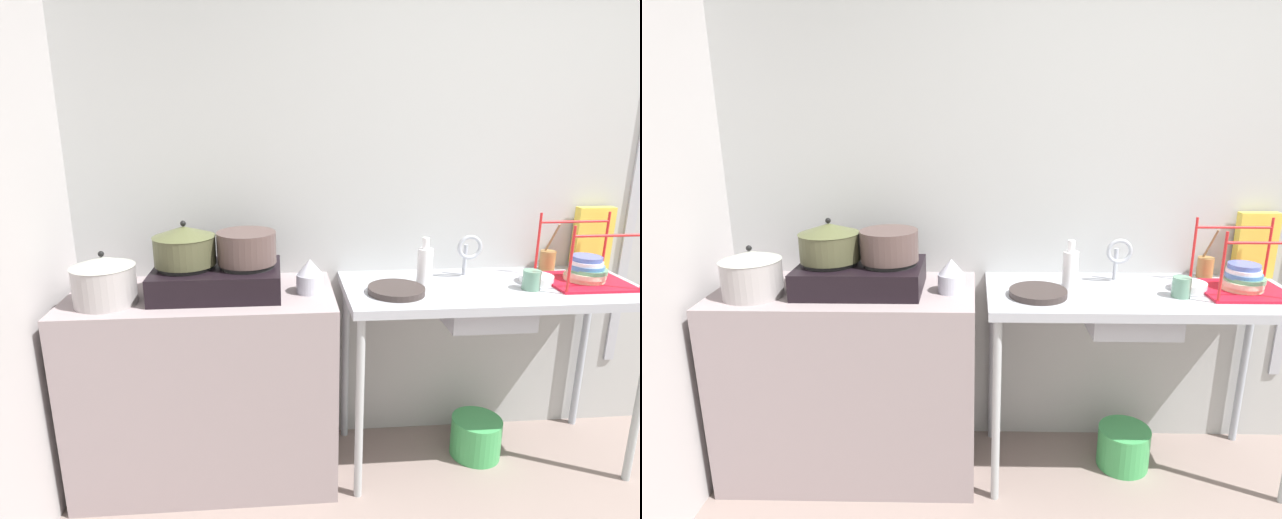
% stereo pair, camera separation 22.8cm
% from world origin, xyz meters
% --- Properties ---
extents(wall_back, '(5.27, 0.10, 2.42)m').
position_xyz_m(wall_back, '(0.00, 1.70, 1.21)').
color(wall_back, '#AEAEAE').
rests_on(wall_back, ground).
extents(counter_concrete, '(1.15, 0.54, 0.90)m').
position_xyz_m(counter_concrete, '(-1.63, 1.38, 0.45)').
color(counter_concrete, gray).
rests_on(counter_concrete, ground).
extents(counter_sink, '(1.35, 0.54, 0.90)m').
position_xyz_m(counter_sink, '(-0.33, 1.38, 0.82)').
color(counter_sink, '#A9ACB6').
rests_on(counter_sink, ground).
extents(stove, '(0.54, 0.36, 0.13)m').
position_xyz_m(stove, '(-1.55, 1.38, 0.96)').
color(stove, black).
rests_on(stove, counter_concrete).
extents(pot_on_left_burner, '(0.26, 0.26, 0.19)m').
position_xyz_m(pot_on_left_burner, '(-1.68, 1.38, 1.12)').
color(pot_on_left_burner, '#494930').
rests_on(pot_on_left_burner, stove).
extents(pot_on_right_burner, '(0.25, 0.25, 0.14)m').
position_xyz_m(pot_on_right_burner, '(-1.42, 1.38, 1.10)').
color(pot_on_right_burner, '#503D3A').
rests_on(pot_on_right_burner, stove).
extents(pot_beside_stove, '(0.26, 0.26, 0.22)m').
position_xyz_m(pot_beside_stove, '(-2.00, 1.28, 1.00)').
color(pot_beside_stove, '#A49D9D').
rests_on(pot_beside_stove, counter_concrete).
extents(percolator, '(0.12, 0.12, 0.15)m').
position_xyz_m(percolator, '(-1.15, 1.35, 0.97)').
color(percolator, silver).
rests_on(percolator, counter_concrete).
extents(sink_basin, '(0.37, 0.36, 0.14)m').
position_xyz_m(sink_basin, '(-0.38, 1.34, 0.83)').
color(sink_basin, '#A9ACB6').
rests_on(sink_basin, counter_sink).
extents(faucet, '(0.12, 0.07, 0.21)m').
position_xyz_m(faucet, '(-0.39, 1.50, 1.03)').
color(faucet, '#A9ACB6').
rests_on(faucet, counter_sink).
extents(frying_pan, '(0.25, 0.25, 0.03)m').
position_xyz_m(frying_pan, '(-0.78, 1.31, 0.91)').
color(frying_pan, '#342B29').
rests_on(frying_pan, counter_sink).
extents(dish_rack, '(0.36, 0.31, 0.30)m').
position_xyz_m(dish_rack, '(0.12, 1.38, 0.95)').
color(dish_rack, red).
rests_on(dish_rack, counter_sink).
extents(cup_by_rack, '(0.08, 0.08, 0.09)m').
position_xyz_m(cup_by_rack, '(-0.17, 1.31, 0.94)').
color(cup_by_rack, slate).
rests_on(cup_by_rack, counter_sink).
extents(small_bowl_on_drainboard, '(0.15, 0.15, 0.04)m').
position_xyz_m(small_bowl_on_drainboard, '(-0.10, 1.40, 0.92)').
color(small_bowl_on_drainboard, silver).
rests_on(small_bowl_on_drainboard, counter_sink).
extents(bottle_by_sink, '(0.07, 0.07, 0.22)m').
position_xyz_m(bottle_by_sink, '(-0.63, 1.42, 0.99)').
color(bottle_by_sink, white).
rests_on(bottle_by_sink, counter_sink).
extents(cereal_box, '(0.18, 0.06, 0.31)m').
position_xyz_m(cereal_box, '(0.27, 1.60, 1.05)').
color(cereal_box, gold).
rests_on(cereal_box, counter_sink).
extents(utensil_jar, '(0.07, 0.07, 0.24)m').
position_xyz_m(utensil_jar, '(0.04, 1.59, 0.95)').
color(utensil_jar, '#A27640').
rests_on(utensil_jar, counter_sink).
extents(bucket_on_floor, '(0.24, 0.24, 0.20)m').
position_xyz_m(bucket_on_floor, '(-0.33, 1.39, 0.10)').
color(bucket_on_floor, '#40A456').
rests_on(bucket_on_floor, ground).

